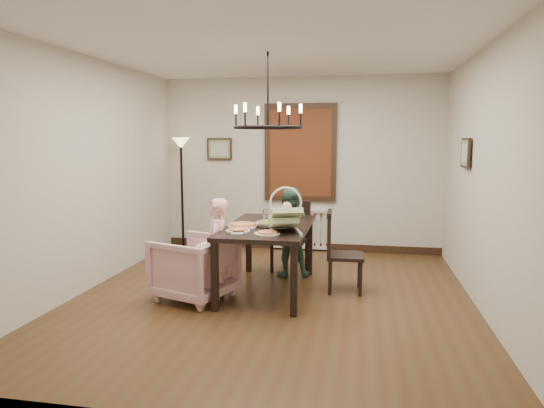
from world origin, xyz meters
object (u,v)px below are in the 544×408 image
(chair_right, at_px, (345,251))
(floor_lamp, at_px, (182,195))
(baby_bouncer, at_px, (285,217))
(seated_man, at_px, (289,239))
(elderly_woman, at_px, (217,257))
(dining_table, at_px, (268,232))
(drinking_glass, at_px, (278,220))
(armchair, at_px, (194,267))
(chair_far, at_px, (289,236))

(chair_right, xyz_separation_m, floor_lamp, (-2.71, 1.74, 0.41))
(chair_right, distance_m, baby_bouncer, 0.97)
(seated_man, bearing_deg, elderly_woman, 49.58)
(dining_table, bearing_deg, drinking_glass, -32.53)
(dining_table, xyz_separation_m, floor_lamp, (-1.80, 1.90, 0.18))
(armchair, bearing_deg, floor_lamp, -137.41)
(armchair, xyz_separation_m, baby_bouncer, (1.04, 0.05, 0.61))
(dining_table, distance_m, drinking_glass, 0.23)
(baby_bouncer, relative_size, floor_lamp, 0.29)
(chair_right, height_order, drinking_glass, chair_right)
(baby_bouncer, height_order, floor_lamp, floor_lamp)
(drinking_glass, bearing_deg, chair_right, 17.54)
(dining_table, relative_size, chair_right, 1.75)
(dining_table, height_order, chair_right, chair_right)
(elderly_woman, bearing_deg, seated_man, 140.51)
(chair_right, relative_size, armchair, 1.23)
(drinking_glass, bearing_deg, elderly_woman, -155.33)
(elderly_woman, xyz_separation_m, floor_lamp, (-1.28, 2.29, 0.42))
(seated_man, height_order, floor_lamp, floor_lamp)
(dining_table, height_order, floor_lamp, floor_lamp)
(chair_far, relative_size, elderly_woman, 1.02)
(seated_man, xyz_separation_m, floor_lamp, (-1.95, 1.21, 0.41))
(armchair, height_order, seated_man, seated_man)
(drinking_glass, distance_m, floor_lamp, 2.78)
(chair_far, relative_size, seated_man, 0.99)
(baby_bouncer, bearing_deg, floor_lamp, 114.86)
(dining_table, bearing_deg, baby_bouncer, -55.50)
(chair_right, xyz_separation_m, seated_man, (-0.76, 0.53, 0.00))
(chair_far, height_order, seated_man, seated_man)
(floor_lamp, bearing_deg, chair_far, -27.26)
(dining_table, height_order, chair_far, chair_far)
(baby_bouncer, xyz_separation_m, floor_lamp, (-2.07, 2.28, -0.07))
(dining_table, xyz_separation_m, armchair, (-0.78, -0.43, -0.35))
(armchair, distance_m, baby_bouncer, 1.21)
(chair_far, xyz_separation_m, baby_bouncer, (0.14, -1.29, 0.48))
(chair_far, distance_m, elderly_woman, 1.45)
(chair_far, height_order, drinking_glass, chair_far)
(chair_right, xyz_separation_m, drinking_glass, (-0.78, -0.25, 0.39))
(armchair, height_order, drinking_glass, drinking_glass)
(chair_far, relative_size, drinking_glass, 6.49)
(elderly_woman, bearing_deg, baby_bouncer, 82.91)
(chair_right, height_order, baby_bouncer, baby_bouncer)
(elderly_woman, xyz_separation_m, drinking_glass, (0.66, 0.30, 0.40))
(dining_table, bearing_deg, elderly_woman, -143.73)
(dining_table, relative_size, elderly_woman, 1.79)
(chair_right, relative_size, baby_bouncer, 1.86)
(chair_far, xyz_separation_m, floor_lamp, (-1.93, 0.99, 0.41))
(elderly_woman, relative_size, floor_lamp, 0.53)
(chair_right, xyz_separation_m, baby_bouncer, (-0.65, -0.54, 0.48))
(elderly_woman, distance_m, drinking_glass, 0.82)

